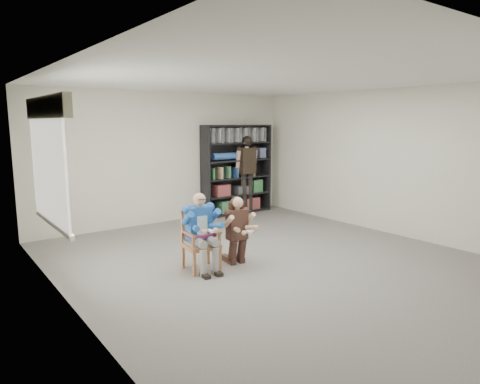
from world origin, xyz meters
TOP-DOWN VIEW (x-y plane):
  - room_shell at (0.00, 0.00)m, footprint 6.00×7.00m
  - floor at (0.00, 0.00)m, footprint 6.00×7.00m
  - window_left at (-2.95, 1.00)m, footprint 0.16×2.00m
  - armchair at (-1.09, 0.36)m, footprint 0.57×0.55m
  - seated_man at (-1.09, 0.36)m, footprint 0.57×0.74m
  - kneeling_woman at (-0.51, 0.24)m, footprint 0.52×0.76m
  - bookshelf at (1.70, 3.28)m, footprint 1.80×0.38m
  - standing_man at (1.92, 3.18)m, footprint 0.57×0.32m

SIDE VIEW (x-z plane):
  - floor at x=0.00m, z-range -0.01..0.01m
  - armchair at x=-1.09m, z-range 0.00..0.89m
  - kneeling_woman at x=-0.51m, z-range 0.00..1.06m
  - seated_man at x=-1.09m, z-range 0.00..1.16m
  - standing_man at x=1.92m, z-range 0.00..1.83m
  - bookshelf at x=1.70m, z-range 0.00..2.10m
  - room_shell at x=0.00m, z-range 0.00..2.80m
  - window_left at x=-2.95m, z-range 0.76..2.50m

